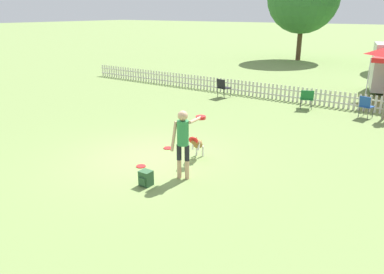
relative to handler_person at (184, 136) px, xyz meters
The scene contains 10 objects.
ground_plane 1.92m from the handler_person, 162.61° to the left, with size 240.00×240.00×0.00m, color olive.
handler_person is the anchor object (origin of this frame).
leaping_dog 1.36m from the handler_person, 109.13° to the left, with size 0.50×1.00×0.80m.
frisbee_near_handler 2.38m from the handler_person, 139.25° to the left, with size 0.25×0.25×0.02m.
frisbee_near_dog 1.72m from the handler_person, behind, with size 0.25×0.25×0.02m.
backpack_on_grass 1.34m from the handler_person, 119.36° to the right, with size 0.28×0.28×0.36m.
picket_fence 9.53m from the handler_person, 99.13° to the left, with size 23.40×0.04×0.70m.
folding_chair_blue_left 8.72m from the handler_person, 73.23° to the left, with size 0.54×0.56×0.86m.
folding_chair_center 9.14m from the handler_person, 114.37° to the left, with size 0.60×0.61×0.89m.
folding_chair_green_right 8.46m from the handler_person, 88.62° to the left, with size 0.68×0.69×0.82m.
Camera 1 is at (6.47, -7.30, 3.91)m, focal length 35.00 mm.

